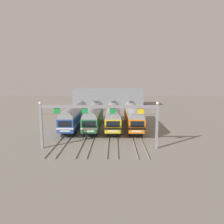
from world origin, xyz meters
The scene contains 8 objects.
ground_plane centered at (0.00, 0.00, 0.00)m, with size 160.00×160.00×0.00m, color gray.
track_bed centered at (0.00, 17.00, 0.07)m, with size 13.68×70.00×0.15m.
commuter_train_blue centered at (-6.09, -0.01, 2.69)m, with size 2.88×18.06×4.77m.
commuter_train_green centered at (-2.03, 0.00, 2.69)m, with size 2.88×18.06×5.05m.
commuter_train_yellow centered at (2.03, 0.00, 2.69)m, with size 2.88×18.06×5.05m.
commuter_train_orange centered at (6.09, 0.00, 2.69)m, with size 2.88×18.06×5.05m.
catenary_gantry centered at (0.00, -13.50, 5.11)m, with size 17.41×0.44×6.97m.
maintenance_building centered at (-0.15, 36.54, 3.15)m, with size 25.10×10.00×6.31m, color gray.
Camera 1 is at (2.37, -44.45, 10.44)m, focal length 34.73 mm.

